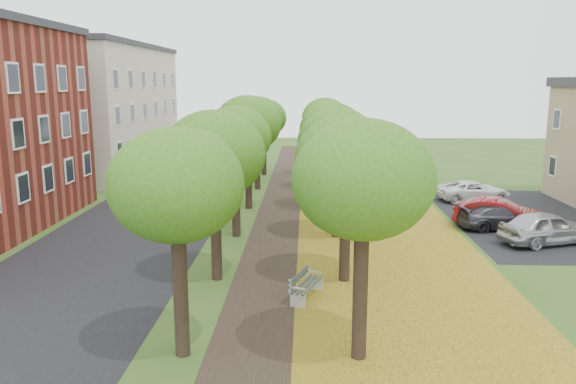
# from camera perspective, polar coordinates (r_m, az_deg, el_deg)

# --- Properties ---
(ground) EXTENTS (120.00, 120.00, 0.00)m
(ground) POSITION_cam_1_polar(r_m,az_deg,el_deg) (15.97, -2.55, -16.29)
(ground) COLOR #2D4C19
(ground) RESTS_ON ground
(street_asphalt) EXTENTS (8.00, 70.00, 0.01)m
(street_asphalt) POSITION_cam_1_polar(r_m,az_deg,el_deg) (31.25, -14.26, -2.76)
(street_asphalt) COLOR black
(street_asphalt) RESTS_ON ground
(footpath) EXTENTS (3.20, 70.00, 0.01)m
(footpath) POSITION_cam_1_polar(r_m,az_deg,el_deg) (30.05, -0.37, -2.96)
(footpath) COLOR black
(footpath) RESTS_ON ground
(leaf_verge) EXTENTS (7.50, 70.00, 0.01)m
(leaf_verge) POSITION_cam_1_polar(r_m,az_deg,el_deg) (30.28, 9.14, -3.00)
(leaf_verge) COLOR #B09F20
(leaf_verge) RESTS_ON ground
(parking_lot) EXTENTS (9.00, 16.00, 0.01)m
(parking_lot) POSITION_cam_1_polar(r_m,az_deg,el_deg) (33.38, 23.56, -2.48)
(parking_lot) COLOR black
(parking_lot) RESTS_ON ground
(tree_row_west) EXTENTS (3.69, 33.69, 6.25)m
(tree_row_west) POSITION_cam_1_polar(r_m,az_deg,el_deg) (29.43, -4.69, 5.87)
(tree_row_west) COLOR black
(tree_row_west) RESTS_ON ground
(tree_row_east) EXTENTS (3.69, 33.69, 6.25)m
(tree_row_east) POSITION_cam_1_polar(r_m,az_deg,el_deg) (29.28, 4.73, 5.84)
(tree_row_east) COLOR black
(tree_row_east) RESTS_ON ground
(building_cream) EXTENTS (10.30, 20.30, 10.40)m
(building_cream) POSITION_cam_1_polar(r_m,az_deg,el_deg) (50.53, -19.38, 8.15)
(building_cream) COLOR beige
(building_cream) RESTS_ON ground
(bench) EXTENTS (1.18, 1.99, 0.91)m
(bench) POSITION_cam_1_polar(r_m,az_deg,el_deg) (19.56, 1.76, -9.43)
(bench) COLOR #2B362C
(bench) RESTS_ON ground
(car_silver) EXTENTS (4.81, 3.11, 1.52)m
(car_silver) POSITION_cam_1_polar(r_m,az_deg,el_deg) (28.36, 24.82, -3.31)
(car_silver) COLOR #B8B7BC
(car_silver) RESTS_ON ground
(car_red) EXTENTS (4.70, 3.00, 1.46)m
(car_red) POSITION_cam_1_polar(r_m,az_deg,el_deg) (30.62, 20.62, -2.03)
(car_red) COLOR maroon
(car_red) RESTS_ON ground
(car_grey) EXTENTS (4.49, 2.29, 1.25)m
(car_grey) POSITION_cam_1_polar(r_m,az_deg,el_deg) (30.32, 20.80, -2.38)
(car_grey) COLOR #313136
(car_grey) RESTS_ON ground
(car_white) EXTENTS (4.76, 2.77, 1.25)m
(car_white) POSITION_cam_1_polar(r_m,az_deg,el_deg) (36.90, 18.31, 0.11)
(car_white) COLOR white
(car_white) RESTS_ON ground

